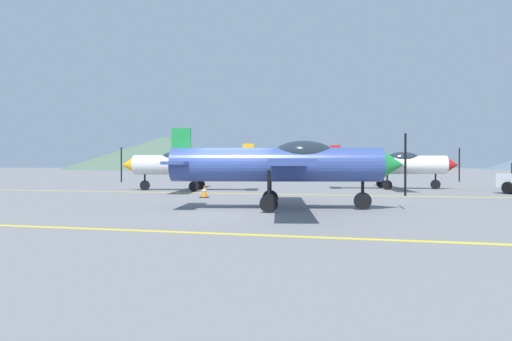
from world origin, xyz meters
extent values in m
plane|color=slate|center=(0.00, 0.00, 0.00)|extent=(400.00, 400.00, 0.00)
cube|color=yellow|center=(0.00, -4.84, 0.01)|extent=(80.00, 0.16, 0.01)
cube|color=yellow|center=(0.00, 8.30, 0.01)|extent=(80.00, 0.16, 0.01)
cylinder|color=#33478C|center=(1.44, 0.74, 1.52)|extent=(7.22, 2.43, 1.15)
cone|color=#1E8C3F|center=(5.31, 1.45, 1.52)|extent=(0.90, 1.10, 0.98)
cube|color=black|center=(5.72, 1.53, 1.52)|extent=(0.06, 0.13, 2.10)
ellipsoid|color=#1E2833|center=(2.37, 0.91, 1.87)|extent=(2.23, 1.31, 0.94)
cube|color=#33478C|center=(1.85, 0.81, 1.57)|extent=(2.81, 9.28, 0.17)
cube|color=#33478C|center=(-1.75, 0.15, 1.57)|extent=(1.22, 2.81, 0.10)
cube|color=#1E8C3F|center=(-1.75, 0.15, 2.15)|extent=(0.67, 0.24, 1.26)
cylinder|color=black|center=(4.33, 1.27, 0.82)|extent=(0.10, 0.10, 1.05)
cylinder|color=black|center=(4.33, 1.27, 0.29)|extent=(0.60, 0.23, 0.59)
cylinder|color=black|center=(1.45, -0.43, 0.82)|extent=(0.10, 0.10, 1.05)
cylinder|color=black|center=(1.45, -0.43, 0.29)|extent=(0.60, 0.23, 0.59)
cylinder|color=black|center=(1.03, 1.83, 0.82)|extent=(0.10, 0.10, 1.05)
cylinder|color=black|center=(1.03, 1.83, 0.29)|extent=(0.60, 0.23, 0.59)
cylinder|color=silver|center=(-5.41, 10.61, 1.52)|extent=(7.21, 2.59, 1.15)
cone|color=#F2A519|center=(-9.26, 9.81, 1.52)|extent=(0.92, 1.11, 0.98)
cube|color=black|center=(-9.67, 9.72, 1.52)|extent=(0.07, 0.13, 2.10)
ellipsoid|color=#1E2833|center=(-6.34, 10.42, 1.87)|extent=(2.24, 1.35, 0.94)
cube|color=silver|center=(-5.82, 10.52, 1.57)|extent=(3.02, 9.26, 0.17)
cube|color=silver|center=(-2.23, 11.27, 1.57)|extent=(1.28, 2.82, 0.10)
cube|color=#F2A519|center=(-2.23, 11.27, 2.15)|extent=(0.67, 0.26, 1.26)
cylinder|color=black|center=(-8.29, 10.01, 0.82)|extent=(0.10, 0.10, 1.05)
cylinder|color=black|center=(-8.29, 10.01, 0.29)|extent=(0.60, 0.24, 0.59)
cylinder|color=black|center=(-5.45, 11.78, 0.82)|extent=(0.10, 0.10, 1.05)
cylinder|color=black|center=(-5.45, 11.78, 0.29)|extent=(0.60, 0.24, 0.59)
cylinder|color=black|center=(-4.97, 9.52, 0.82)|extent=(0.10, 0.10, 1.05)
cylinder|color=black|center=(-4.97, 9.52, 0.29)|extent=(0.60, 0.24, 0.59)
cylinder|color=white|center=(5.90, 15.02, 1.52)|extent=(7.21, 1.99, 1.15)
cone|color=red|center=(9.80, 15.49, 1.52)|extent=(0.84, 1.06, 0.98)
cube|color=black|center=(10.22, 15.54, 1.52)|extent=(0.06, 0.13, 2.10)
ellipsoid|color=#1E2833|center=(6.83, 15.14, 1.87)|extent=(2.19, 1.18, 0.94)
cube|color=white|center=(6.31, 15.07, 1.57)|extent=(2.23, 9.29, 0.17)
cube|color=white|center=(2.67, 14.64, 1.57)|extent=(1.05, 2.79, 0.10)
cube|color=red|center=(2.67, 14.64, 2.15)|extent=(0.67, 0.20, 1.26)
cylinder|color=black|center=(8.81, 15.37, 0.82)|extent=(0.10, 0.10, 1.05)
cylinder|color=black|center=(8.81, 15.37, 0.29)|extent=(0.60, 0.19, 0.59)
cylinder|color=black|center=(5.83, 13.85, 0.82)|extent=(0.10, 0.10, 1.05)
cylinder|color=black|center=(5.83, 13.85, 0.29)|extent=(0.60, 0.19, 0.59)
cylinder|color=black|center=(5.55, 16.14, 0.82)|extent=(0.10, 0.10, 1.05)
cylinder|color=black|center=(5.55, 16.14, 0.29)|extent=(0.60, 0.19, 0.59)
cylinder|color=black|center=(11.68, 11.13, 0.32)|extent=(0.55, 0.65, 0.64)
cube|color=black|center=(-2.75, 5.16, 0.02)|extent=(0.36, 0.36, 0.04)
cone|color=orange|center=(-2.75, 5.16, 0.32)|extent=(0.29, 0.29, 0.55)
cylinder|color=white|center=(-2.75, 5.16, 0.34)|extent=(0.20, 0.20, 0.08)
cone|color=#4C6651|center=(-65.62, 134.45, 5.90)|extent=(71.05, 71.05, 11.81)
camera|label=1|loc=(4.27, -14.01, 1.51)|focal=30.94mm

